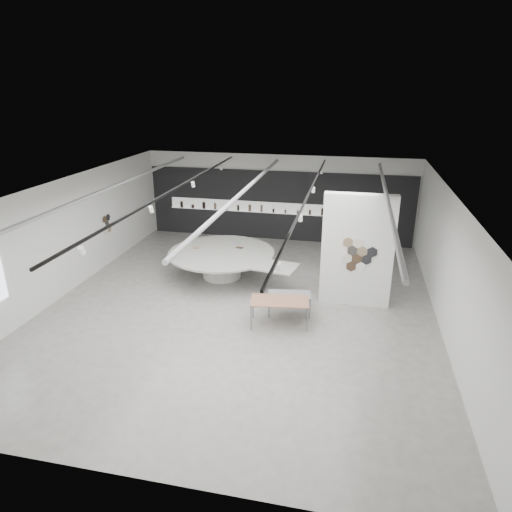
% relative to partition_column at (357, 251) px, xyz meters
% --- Properties ---
extents(room, '(12.02, 14.02, 3.82)m').
position_rel_partition_column_xyz_m(room, '(-3.59, -1.00, 0.27)').
color(room, '#9D9B94').
rests_on(room, ground).
extents(back_wall_display, '(11.80, 0.27, 3.10)m').
position_rel_partition_column_xyz_m(back_wall_display, '(-3.58, 5.94, -0.26)').
color(back_wall_display, black).
rests_on(back_wall_display, ground).
extents(partition_column, '(2.20, 0.38, 3.60)m').
position_rel_partition_column_xyz_m(partition_column, '(0.00, 0.00, 0.00)').
color(partition_column, white).
rests_on(partition_column, ground).
extents(display_island, '(5.18, 4.48, 0.98)m').
position_rel_partition_column_xyz_m(display_island, '(-4.69, 1.16, -1.16)').
color(display_island, white).
rests_on(display_island, ground).
extents(sample_table_wood, '(1.79, 1.07, 0.79)m').
position_rel_partition_column_xyz_m(sample_table_wood, '(-2.10, -1.91, -1.07)').
color(sample_table_wood, '#A16C53').
rests_on(sample_table_wood, ground).
extents(sample_table_stone, '(1.38, 0.84, 0.67)m').
position_rel_partition_column_xyz_m(sample_table_stone, '(-1.92, -1.18, -1.19)').
color(sample_table_stone, gray).
rests_on(sample_table_stone, ground).
extents(kitchen_counter, '(1.55, 0.71, 1.19)m').
position_rel_partition_column_xyz_m(kitchen_counter, '(0.06, 5.55, -1.37)').
color(kitchen_counter, white).
rests_on(kitchen_counter, ground).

